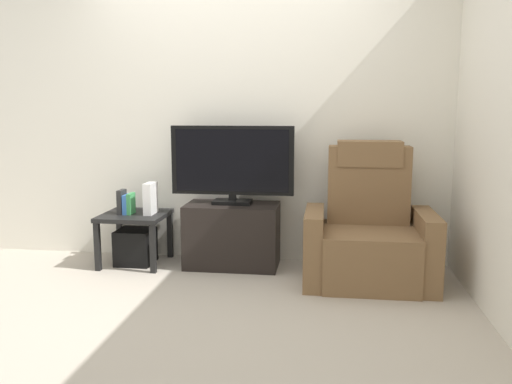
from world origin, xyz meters
TOP-DOWN VIEW (x-y plane):
  - ground_plane at (0.00, 0.00)m, footprint 6.40×6.40m
  - wall_back at (0.00, 1.13)m, footprint 6.40×0.06m
  - wall_side at (1.88, 0.00)m, footprint 0.06×4.48m
  - tv_stand at (0.02, 0.85)m, footprint 0.78×0.44m
  - television at (0.02, 0.87)m, footprint 1.03×0.20m
  - recliner_armchair at (1.14, 0.61)m, footprint 0.98×0.78m
  - side_table at (-0.83, 0.80)m, footprint 0.54×0.54m
  - subwoofer_box at (-0.83, 0.80)m, footprint 0.30×0.30m
  - book_leftmost at (-0.93, 0.78)m, footprint 0.04×0.14m
  - book_middle at (-0.88, 0.78)m, footprint 0.04×0.14m
  - book_rightmost at (-0.85, 0.78)m, footprint 0.03×0.13m
  - game_console at (-0.68, 0.81)m, footprint 0.07×0.20m

SIDE VIEW (x-z plane):
  - ground_plane at x=0.00m, z-range 0.00..0.00m
  - subwoofer_box at x=-0.83m, z-range 0.00..0.30m
  - tv_stand at x=0.02m, z-range 0.00..0.54m
  - recliner_armchair at x=1.14m, z-range -0.17..0.91m
  - side_table at x=-0.83m, z-range 0.15..0.60m
  - book_middle at x=-0.88m, z-range 0.44..0.61m
  - book_rightmost at x=-0.85m, z-range 0.44..0.62m
  - book_leftmost at x=-0.93m, z-range 0.44..0.65m
  - game_console at x=-0.68m, z-range 0.44..0.71m
  - television at x=0.02m, z-range 0.56..1.21m
  - wall_back at x=0.00m, z-range 0.00..2.60m
  - wall_side at x=1.88m, z-range 0.00..2.60m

